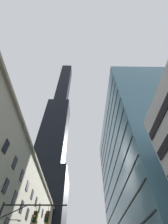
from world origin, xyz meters
The scene contains 3 objects.
station_building centered at (-17.32, 29.58, 12.09)m, with size 13.32×71.17×24.24m.
dark_skyscraper centered at (-20.31, 75.57, 64.70)m, with size 26.60×26.60×212.61m.
glass_office_midrise centered at (20.66, 32.17, 25.14)m, with size 19.43×47.11×50.29m.
Camera 1 is at (1.63, -12.17, 1.88)m, focal length 23.71 mm.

